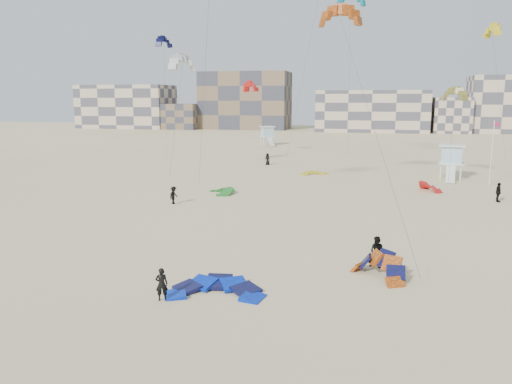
% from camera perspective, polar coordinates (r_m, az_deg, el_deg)
% --- Properties ---
extents(ground, '(320.00, 320.00, 0.00)m').
position_cam_1_polar(ground, '(28.31, -11.51, -9.42)').
color(ground, beige).
rests_on(ground, ground).
extents(kite_ground_blue, '(5.06, 5.27, 1.66)m').
position_cam_1_polar(kite_ground_blue, '(25.57, -4.63, -11.46)').
color(kite_ground_blue, '#012EDC').
rests_on(kite_ground_blue, ground).
extents(kite_ground_orange, '(4.69, 4.69, 3.35)m').
position_cam_1_polar(kite_ground_orange, '(28.40, 13.80, -9.45)').
color(kite_ground_orange, orange).
rests_on(kite_ground_orange, ground).
extents(kite_ground_green, '(5.11, 5.04, 1.98)m').
position_cam_1_polar(kite_ground_green, '(51.58, -4.05, -0.13)').
color(kite_ground_green, '#1D7F2B').
rests_on(kite_ground_green, ground).
extents(kite_ground_red_far, '(4.04, 3.98, 2.94)m').
position_cam_1_polar(kite_ground_red_far, '(55.74, 19.20, 0.10)').
color(kite_ground_red_far, red).
rests_on(kite_ground_red_far, ground).
extents(kite_ground_yellow, '(4.53, 4.61, 1.07)m').
position_cam_1_polar(kite_ground_yellow, '(64.72, 6.66, 2.01)').
color(kite_ground_yellow, gold).
rests_on(kite_ground_yellow, ground).
extents(kitesurfer_main, '(0.70, 0.58, 1.64)m').
position_cam_1_polar(kitesurfer_main, '(24.79, -10.74, -10.31)').
color(kitesurfer_main, black).
rests_on(kitesurfer_main, ground).
extents(kitesurfer_b, '(1.11, 1.02, 1.85)m').
position_cam_1_polar(kitesurfer_b, '(29.63, 13.69, -6.71)').
color(kitesurfer_b, black).
rests_on(kitesurfer_b, ground).
extents(kitesurfer_c, '(0.83, 1.17, 1.64)m').
position_cam_1_polar(kitesurfer_c, '(46.67, -9.39, -0.37)').
color(kitesurfer_c, black).
rests_on(kitesurfer_c, ground).
extents(kitesurfer_d, '(0.59, 1.14, 1.87)m').
position_cam_1_polar(kitesurfer_d, '(52.13, 25.97, -0.03)').
color(kitesurfer_d, black).
rests_on(kitesurfer_d, ground).
extents(kitesurfer_e, '(0.95, 0.74, 1.72)m').
position_cam_1_polar(kitesurfer_e, '(73.49, 1.32, 3.78)').
color(kitesurfer_e, black).
rests_on(kitesurfer_e, ground).
extents(kite_fly_orange, '(8.72, 31.98, 18.28)m').
position_cam_1_polar(kite_fly_orange, '(54.83, 9.58, 19.06)').
color(kite_fly_orange, orange).
rests_on(kite_fly_orange, ground).
extents(kite_fly_grey, '(5.43, 13.89, 14.58)m').
position_cam_1_polar(kite_fly_grey, '(67.95, -8.38, 14.27)').
color(kite_fly_grey, silver).
rests_on(kite_fly_grey, ground).
extents(kite_fly_olive, '(4.22, 10.73, 10.15)m').
position_cam_1_polar(kite_fly_olive, '(63.48, 21.71, 10.23)').
color(kite_fly_olive, olive).
rests_on(kite_fly_olive, ground).
extents(kite_fly_yellow, '(4.81, 4.00, 18.44)m').
position_cam_1_polar(kite_fly_yellow, '(77.03, 25.40, 16.23)').
color(kite_fly_yellow, gold).
rests_on(kite_fly_yellow, ground).
extents(kite_fly_navy, '(4.42, 7.72, 18.19)m').
position_cam_1_polar(kite_fly_navy, '(81.37, -10.50, 16.42)').
color(kite_fly_navy, '#111048').
rests_on(kite_fly_navy, ground).
extents(kite_fly_teal_b, '(4.17, 4.21, 24.46)m').
position_cam_1_polar(kite_fly_teal_b, '(80.52, 10.76, 20.69)').
color(kite_fly_teal_b, '#0384A2').
rests_on(kite_fly_teal_b, ground).
extents(kite_fly_red, '(6.30, 4.84, 11.77)m').
position_cam_1_polar(kite_fly_red, '(85.18, -0.63, 11.85)').
color(kite_fly_red, red).
rests_on(kite_fly_red, ground).
extents(lifeguard_tower_near, '(3.30, 5.88, 4.15)m').
position_cam_1_polar(lifeguard_tower_near, '(64.87, 21.42, 3.21)').
color(lifeguard_tower_near, white).
rests_on(lifeguard_tower_near, ground).
extents(lifeguard_tower_far, '(3.80, 5.94, 3.95)m').
position_cam_1_polar(lifeguard_tower_far, '(104.96, 1.30, 6.44)').
color(lifeguard_tower_far, white).
rests_on(lifeguard_tower_far, ground).
extents(flagpole, '(0.59, 0.09, 7.29)m').
position_cam_1_polar(flagpole, '(61.25, 25.37, 4.20)').
color(flagpole, white).
rests_on(flagpole, ground).
extents(condo_west_a, '(30.00, 15.00, 14.00)m').
position_cam_1_polar(condo_west_a, '(174.27, -14.56, 9.42)').
color(condo_west_a, beige).
rests_on(condo_west_a, ground).
extents(condo_west_b, '(28.00, 14.00, 18.00)m').
position_cam_1_polar(condo_west_b, '(163.38, -1.21, 10.40)').
color(condo_west_b, '#785F48').
rests_on(condo_west_b, ground).
extents(condo_mid, '(32.00, 16.00, 12.00)m').
position_cam_1_polar(condo_mid, '(154.07, 13.12, 9.00)').
color(condo_mid, beige).
rests_on(condo_mid, ground).
extents(condo_fill_left, '(12.00, 10.00, 8.00)m').
position_cam_1_polar(condo_fill_left, '(164.09, -8.60, 8.54)').
color(condo_fill_left, '#785F48').
rests_on(condo_fill_left, ground).
extents(condo_fill_right, '(10.00, 10.00, 10.00)m').
position_cam_1_polar(condo_fill_right, '(153.46, 21.42, 8.17)').
color(condo_fill_right, beige).
rests_on(condo_fill_right, ground).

